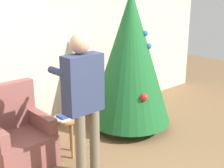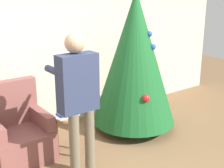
{
  "view_description": "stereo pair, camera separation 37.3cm",
  "coord_description": "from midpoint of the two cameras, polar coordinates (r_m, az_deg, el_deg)",
  "views": [
    {
      "loc": [
        -2.2,
        -1.96,
        2.17
      ],
      "look_at": [
        0.49,
        0.99,
        0.96
      ],
      "focal_mm": 50.0,
      "sensor_mm": 36.0,
      "label": 1
    },
    {
      "loc": [
        -1.91,
        -2.2,
        2.17
      ],
      "look_at": [
        0.49,
        0.99,
        0.96
      ],
      "focal_mm": 50.0,
      "sensor_mm": 36.0,
      "label": 2
    }
  ],
  "objects": [
    {
      "name": "armchair",
      "position": [
        4.31,
        -19.36,
        -9.35
      ],
      "size": [
        0.75,
        0.73,
        1.02
      ],
      "color": "brown",
      "rests_on": "ground_plane"
    },
    {
      "name": "person_standing",
      "position": [
        3.52,
        -8.29,
        -1.93
      ],
      "size": [
        0.47,
        0.57,
        1.73
      ],
      "color": "#6B604C",
      "rests_on": "ground_plane"
    },
    {
      "name": "book",
      "position": [
        4.2,
        -11.0,
        -5.74
      ],
      "size": [
        0.2,
        0.15,
        0.02
      ],
      "color": "navy",
      "rests_on": "laptop"
    },
    {
      "name": "laptop",
      "position": [
        4.21,
        -10.98,
        -6.02
      ],
      "size": [
        0.33,
        0.2,
        0.02
      ],
      "color": "silver",
      "rests_on": "side_stool"
    },
    {
      "name": "christmas_tree",
      "position": [
        4.81,
        1.14,
        4.81
      ],
      "size": [
        1.31,
        1.31,
        2.19
      ],
      "color": "brown",
      "rests_on": "ground_plane"
    },
    {
      "name": "side_stool",
      "position": [
        4.25,
        -10.89,
        -7.48
      ],
      "size": [
        0.36,
        0.36,
        0.55
      ],
      "color": "#A37547",
      "rests_on": "ground_plane"
    },
    {
      "name": "wall_back",
      "position": [
        4.84,
        -16.71,
        6.42
      ],
      "size": [
        8.0,
        0.06,
        2.7
      ],
      "color": "beige",
      "rests_on": "ground_plane"
    }
  ]
}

